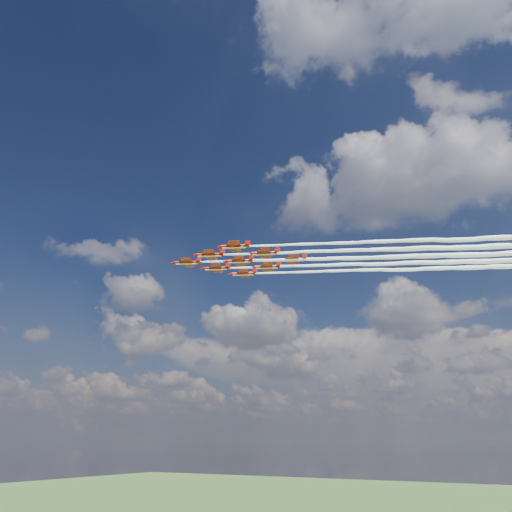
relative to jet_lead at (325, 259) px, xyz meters
The scene contains 9 objects.
jet_lead is the anchor object (origin of this frame).
jet_row2_port 11.51m from the jet_lead, 11.95° to the right, with size 93.87×46.82×2.80m.
jet_row2_starb 11.51m from the jet_lead, 62.30° to the left, with size 93.87×46.82×2.80m.
jet_row3_port 23.03m from the jet_lead, 11.95° to the right, with size 93.87×46.82×2.80m.
jet_row3_centre 18.36m from the jet_lead, 25.17° to the left, with size 93.87×46.82×2.80m.
jet_row3_starb 23.03m from the jet_lead, 62.30° to the left, with size 93.87×46.82×2.80m.
jet_row4_port 28.40m from the jet_lead, 11.01° to the left, with size 93.87×46.82×2.80m.
jet_row4_starb 28.40m from the jet_lead, 39.33° to the left, with size 93.87×46.82×2.80m.
jet_tail 36.72m from the jet_lead, 25.17° to the left, with size 93.87×46.82×2.80m.
Camera 1 is at (80.20, -143.14, 30.28)m, focal length 35.00 mm.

